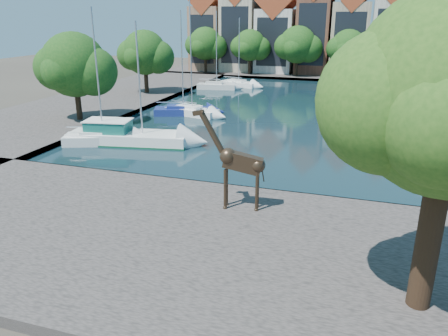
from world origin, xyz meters
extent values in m
plane|color=#38332B|center=(0.00, 0.00, 0.00)|extent=(160.00, 160.00, 0.00)
cube|color=black|center=(0.00, 24.00, 0.04)|extent=(38.00, 50.00, 0.08)
cube|color=#534C48|center=(0.00, -7.00, 0.25)|extent=(50.00, 14.00, 0.50)
cube|color=#534C48|center=(0.00, 56.00, 0.25)|extent=(60.00, 16.00, 0.50)
cube|color=#534C48|center=(-25.00, 24.00, 0.25)|extent=(14.00, 52.00, 0.50)
cylinder|color=#332114|center=(7.50, -9.00, 3.25)|extent=(0.80, 0.80, 5.50)
sphere|color=#244C15|center=(5.74, -9.40, 7.60)|extent=(4.48, 4.48, 4.48)
cube|color=#986E53|center=(-23.00, 56.00, 6.00)|extent=(5.39, 9.00, 11.00)
cube|color=black|center=(-23.00, 51.52, 6.00)|extent=(4.40, 0.05, 8.25)
cube|color=#C2B295|center=(-17.00, 56.00, 6.75)|extent=(5.88, 9.00, 12.50)
cube|color=black|center=(-17.00, 51.52, 6.75)|extent=(4.80, 0.05, 9.38)
cube|color=silver|center=(-10.50, 56.00, 5.75)|extent=(6.37, 9.00, 10.50)
cube|color=maroon|center=(-10.50, 56.00, 12.43)|extent=(6.43, 9.18, 6.43)
cube|color=black|center=(-10.50, 51.52, 5.75)|extent=(5.20, 0.05, 7.88)
cube|color=brown|center=(-4.00, 56.00, 7.00)|extent=(5.39, 9.00, 13.00)
cube|color=black|center=(-4.00, 51.52, 7.00)|extent=(4.40, 0.05, 9.75)
cube|color=tan|center=(2.00, 56.00, 6.25)|extent=(5.88, 9.00, 11.50)
cube|color=black|center=(2.00, 51.52, 6.25)|extent=(4.80, 0.05, 8.62)
cube|color=beige|center=(8.50, 56.00, 6.50)|extent=(6.37, 9.00, 12.00)
cube|color=black|center=(8.50, 51.52, 6.50)|extent=(5.20, 0.05, 9.00)
cube|color=brown|center=(15.00, 56.00, 5.75)|extent=(5.39, 9.00, 10.50)
cube|color=maroon|center=(15.00, 56.00, 12.21)|extent=(5.44, 9.18, 5.44)
cube|color=black|center=(15.00, 51.52, 5.75)|extent=(4.40, 0.05, 7.88)
cylinder|color=#332114|center=(-22.00, 50.50, 2.10)|extent=(0.50, 0.50, 3.20)
sphere|color=#134012|center=(-22.00, 50.50, 5.38)|extent=(5.60, 5.60, 5.60)
sphere|color=#134012|center=(-20.32, 50.80, 4.82)|extent=(4.20, 4.20, 4.20)
sphere|color=#134012|center=(-23.54, 50.10, 5.10)|extent=(3.92, 3.92, 3.92)
cylinder|color=#332114|center=(-14.00, 50.50, 2.10)|extent=(0.50, 0.50, 3.20)
sphere|color=#134012|center=(-14.00, 50.50, 5.26)|extent=(5.20, 5.20, 5.20)
sphere|color=#134012|center=(-12.44, 50.80, 4.74)|extent=(3.90, 3.90, 3.90)
sphere|color=#134012|center=(-15.43, 50.10, 5.00)|extent=(3.64, 3.64, 3.64)
cylinder|color=#332114|center=(-6.00, 50.50, 2.10)|extent=(0.50, 0.50, 3.20)
sphere|color=#134012|center=(-6.00, 50.50, 5.50)|extent=(6.00, 6.00, 6.00)
sphere|color=#134012|center=(-4.20, 50.80, 4.90)|extent=(4.50, 4.50, 4.50)
sphere|color=#134012|center=(-7.65, 50.10, 5.20)|extent=(4.20, 4.20, 4.20)
cylinder|color=#332114|center=(2.00, 50.50, 2.10)|extent=(0.50, 0.50, 3.20)
sphere|color=#134012|center=(2.00, 50.50, 5.32)|extent=(5.40, 5.40, 5.40)
sphere|color=#134012|center=(3.62, 50.80, 4.78)|extent=(4.05, 4.05, 4.05)
sphere|color=#134012|center=(0.51, 50.10, 5.05)|extent=(3.78, 3.78, 3.78)
cylinder|color=#332114|center=(10.00, 50.50, 2.10)|extent=(0.50, 0.50, 3.20)
sphere|color=#134012|center=(10.00, 50.50, 5.44)|extent=(5.80, 5.80, 5.80)
sphere|color=#134012|center=(11.74, 50.80, 4.86)|extent=(4.35, 4.35, 4.35)
sphere|color=#134012|center=(8.40, 50.10, 5.15)|extent=(4.06, 4.06, 4.06)
cylinder|color=#332114|center=(-21.00, 12.00, 2.20)|extent=(0.54, 0.54, 3.40)
sphere|color=#134012|center=(-21.00, 12.00, 5.70)|extent=(6.00, 6.00, 6.00)
sphere|color=#134012|center=(-19.20, 12.30, 5.10)|extent=(4.50, 4.50, 4.50)
sphere|color=#134012|center=(-22.65, 11.60, 5.40)|extent=(4.20, 4.20, 4.20)
cylinder|color=#332114|center=(-22.00, 28.00, 2.20)|extent=(0.54, 0.54, 3.40)
sphere|color=#134012|center=(-22.00, 28.00, 5.58)|extent=(5.60, 5.60, 5.60)
sphere|color=#134012|center=(-20.32, 28.30, 5.02)|extent=(4.20, 4.20, 4.20)
sphere|color=#134012|center=(-23.54, 27.60, 5.30)|extent=(3.92, 3.92, 3.92)
cylinder|color=#35271A|center=(-1.35, -3.41, 1.58)|extent=(0.16, 0.16, 2.15)
cylinder|color=#35271A|center=(-1.42, -2.96, 1.58)|extent=(0.16, 0.16, 2.15)
cylinder|color=#35271A|center=(0.27, -3.18, 1.58)|extent=(0.16, 0.16, 2.15)
cylinder|color=#35271A|center=(0.21, -2.73, 1.58)|extent=(0.16, 0.16, 2.15)
cube|color=#35271A|center=(-0.52, -3.06, 3.01)|extent=(2.14, 0.86, 1.26)
cylinder|color=#35271A|center=(-2.03, -3.28, 4.41)|extent=(1.41, 0.50, 2.22)
cube|color=#35271A|center=(-2.76, -3.39, 5.50)|extent=(0.62, 0.27, 0.34)
cube|color=white|center=(-13.00, 7.30, 0.65)|extent=(10.11, 4.45, 1.13)
cube|color=#14584D|center=(-14.70, 7.01, 1.39)|extent=(3.76, 2.70, 1.05)
cylinder|color=#B2B2B7|center=(-11.87, 7.49, 5.32)|extent=(0.14, 0.14, 8.73)
cube|color=silver|center=(-15.00, 6.60, 0.57)|extent=(6.55, 4.22, 0.99)
cube|color=silver|center=(-15.00, 6.60, 0.90)|extent=(3.07, 2.38, 0.55)
cylinder|color=#B2B2B7|center=(-15.00, 6.60, 5.76)|extent=(0.13, 0.13, 9.84)
cube|color=navy|center=(-13.00, 18.85, 0.53)|extent=(6.43, 3.98, 0.91)
cube|color=navy|center=(-13.00, 18.85, 0.84)|extent=(3.00, 2.27, 0.51)
cylinder|color=#B2B2B7|center=(-13.00, 18.85, 5.67)|extent=(0.12, 0.12, 9.77)
cube|color=white|center=(-12.00, 18.79, 0.54)|extent=(6.04, 3.26, 0.92)
cube|color=white|center=(-12.00, 18.79, 0.85)|extent=(2.76, 1.94, 0.51)
cylinder|color=#B2B2B7|center=(-12.00, 18.79, 6.37)|extent=(0.12, 0.12, 11.14)
cube|color=silver|center=(-15.00, 35.85, 0.56)|extent=(5.65, 2.70, 0.96)
cube|color=silver|center=(-15.00, 35.85, 0.88)|extent=(2.55, 1.67, 0.54)
cylinder|color=#B2B2B7|center=(-15.00, 35.85, 5.71)|extent=(0.13, 0.13, 9.76)
cube|color=white|center=(-12.72, 39.31, 0.51)|extent=(6.15, 3.62, 0.87)
cube|color=white|center=(-12.72, 39.31, 0.80)|extent=(2.85, 2.10, 0.48)
cylinder|color=#B2B2B7|center=(-12.72, 39.31, 5.24)|extent=(0.12, 0.12, 8.96)
cube|color=navy|center=(12.12, 23.22, 0.52)|extent=(6.25, 3.38, 0.88)
cube|color=navy|center=(12.12, 23.22, 0.81)|extent=(2.86, 2.01, 0.49)
cylinder|color=#B2B2B7|center=(12.12, 23.22, 6.55)|extent=(0.12, 0.12, 11.57)
cube|color=silver|center=(12.00, 25.86, 0.54)|extent=(6.82, 4.45, 0.93)
cube|color=silver|center=(12.00, 25.86, 0.85)|extent=(3.20, 2.50, 0.52)
cylinder|color=#B2B2B7|center=(12.00, 25.86, 5.39)|extent=(0.12, 0.12, 9.17)
cube|color=white|center=(13.98, 37.16, 0.49)|extent=(4.81, 1.82, 0.82)
cube|color=white|center=(13.98, 37.16, 0.76)|extent=(2.12, 1.23, 0.46)
cylinder|color=#B2B2B7|center=(13.98, 37.16, 4.41)|extent=(0.11, 0.11, 7.39)
camera|label=1|loc=(4.93, -23.33, 10.09)|focal=35.00mm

